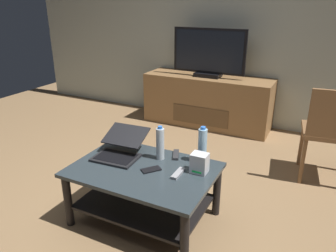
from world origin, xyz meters
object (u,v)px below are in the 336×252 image
(media_cabinet, at_px, (207,101))
(router_box, at_px, (199,163))
(dining_chair, at_px, (330,129))
(soundbar_remote, at_px, (178,173))
(water_bottle_far, at_px, (202,145))
(water_bottle_near, at_px, (160,143))
(tv_remote, at_px, (176,155))
(television, at_px, (209,54))
(coffee_table, at_px, (144,184))
(laptop, at_px, (120,148))
(cell_phone, at_px, (151,170))

(media_cabinet, distance_m, router_box, 2.15)
(dining_chair, distance_m, soundbar_remote, 1.53)
(dining_chair, distance_m, router_box, 1.38)
(router_box, relative_size, water_bottle_far, 0.51)
(water_bottle_near, bearing_deg, dining_chair, 42.26)
(water_bottle_near, height_order, tv_remote, water_bottle_near)
(tv_remote, bearing_deg, television, 79.99)
(router_box, bearing_deg, television, 108.73)
(coffee_table, bearing_deg, water_bottle_far, 39.77)
(laptop, xyz_separation_m, tv_remote, (0.40, 0.19, -0.05))
(dining_chair, distance_m, tv_remote, 1.44)
(laptop, relative_size, router_box, 2.97)
(coffee_table, height_order, television, television)
(television, relative_size, laptop, 2.20)
(water_bottle_far, bearing_deg, dining_chair, 48.40)
(media_cabinet, relative_size, water_bottle_near, 6.20)
(coffee_table, relative_size, dining_chair, 1.15)
(television, distance_m, water_bottle_near, 2.01)
(laptop, relative_size, water_bottle_far, 1.50)
(water_bottle_near, bearing_deg, television, 99.70)
(media_cabinet, height_order, dining_chair, dining_chair)
(dining_chair, bearing_deg, television, 149.03)
(laptop, xyz_separation_m, water_bottle_far, (0.62, 0.19, 0.08))
(dining_chair, xyz_separation_m, cell_phone, (-1.13, -1.25, -0.07))
(dining_chair, relative_size, water_bottle_far, 3.16)
(coffee_table, bearing_deg, tv_remote, 66.18)
(media_cabinet, relative_size, router_box, 11.53)
(dining_chair, bearing_deg, laptop, -142.09)
(cell_phone, bearing_deg, laptop, -158.60)
(router_box, xyz_separation_m, tv_remote, (-0.26, 0.16, -0.06))
(coffee_table, xyz_separation_m, router_box, (0.39, 0.13, 0.21))
(water_bottle_far, height_order, tv_remote, water_bottle_far)
(water_bottle_near, bearing_deg, laptop, -163.51)
(laptop, distance_m, router_box, 0.66)
(laptop, xyz_separation_m, water_bottle_near, (0.31, 0.09, 0.07))
(laptop, relative_size, water_bottle_near, 1.60)
(coffee_table, xyz_separation_m, laptop, (-0.27, 0.10, 0.20))
(cell_phone, bearing_deg, tv_remote, 116.23)
(dining_chair, xyz_separation_m, soundbar_remote, (-0.93, -1.22, -0.06))
(water_bottle_far, relative_size, cell_phone, 2.06)
(router_box, distance_m, water_bottle_near, 0.36)
(media_cabinet, height_order, television, television)
(dining_chair, xyz_separation_m, router_box, (-0.81, -1.12, -0.00))
(dining_chair, distance_m, laptop, 1.86)
(media_cabinet, distance_m, soundbar_remote, 2.21)
(water_bottle_far, bearing_deg, laptop, -163.20)
(cell_phone, bearing_deg, water_bottle_far, 84.12)
(water_bottle_near, relative_size, water_bottle_far, 0.94)
(cell_phone, bearing_deg, dining_chair, 86.03)
(television, bearing_deg, soundbar_remote, -75.10)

